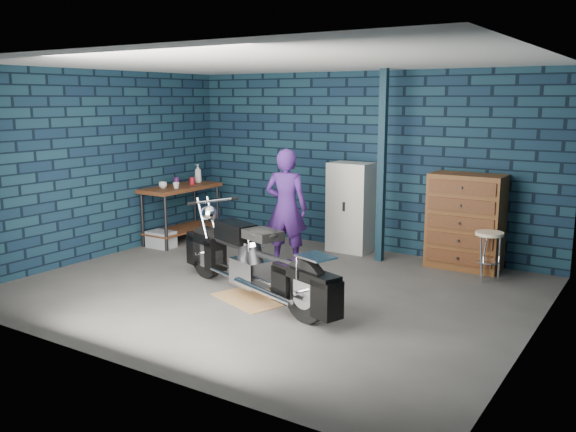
% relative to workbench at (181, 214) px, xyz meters
% --- Properties ---
extents(ground, '(6.00, 6.00, 0.00)m').
position_rel_workbench_xyz_m(ground, '(2.68, -1.34, -0.46)').
color(ground, '#54514E').
rests_on(ground, ground).
extents(room_walls, '(6.02, 5.01, 2.71)m').
position_rel_workbench_xyz_m(room_walls, '(2.68, -0.78, 1.45)').
color(room_walls, '#0F2034').
rests_on(room_walls, ground).
extents(support_post, '(0.10, 0.10, 2.70)m').
position_rel_workbench_xyz_m(support_post, '(3.23, 0.61, 0.90)').
color(support_post, '#112836').
rests_on(support_post, ground).
extents(workbench, '(0.60, 1.40, 0.91)m').
position_rel_workbench_xyz_m(workbench, '(0.00, 0.00, 0.00)').
color(workbench, brown).
rests_on(workbench, ground).
extents(drip_mat, '(1.05, 0.92, 0.01)m').
position_rel_workbench_xyz_m(drip_mat, '(2.70, -1.74, -0.45)').
color(drip_mat, '#946440').
rests_on(drip_mat, ground).
extents(motorcycle, '(2.49, 1.42, 1.06)m').
position_rel_workbench_xyz_m(motorcycle, '(2.70, -1.74, 0.08)').
color(motorcycle, black).
rests_on(motorcycle, ground).
extents(person, '(0.68, 0.53, 1.63)m').
position_rel_workbench_xyz_m(person, '(2.23, -0.30, 0.36)').
color(person, '#401D6F').
rests_on(person, ground).
extents(storage_bin, '(0.41, 0.29, 0.26)m').
position_rel_workbench_xyz_m(storage_bin, '(0.02, -0.50, -0.33)').
color(storage_bin, '#96999E').
rests_on(storage_bin, ground).
extents(locker, '(0.63, 0.45, 1.35)m').
position_rel_workbench_xyz_m(locker, '(2.61, 0.89, 0.22)').
color(locker, beige).
rests_on(locker, ground).
extents(tool_chest, '(0.97, 0.54, 1.30)m').
position_rel_workbench_xyz_m(tool_chest, '(4.36, 0.89, 0.19)').
color(tool_chest, brown).
rests_on(tool_chest, ground).
extents(shop_stool, '(0.39, 0.39, 0.64)m').
position_rel_workbench_xyz_m(shop_stool, '(4.80, 0.44, -0.14)').
color(shop_stool, beige).
rests_on(shop_stool, ground).
extents(cup_a, '(0.15, 0.15, 0.10)m').
position_rel_workbench_xyz_m(cup_a, '(-0.06, -0.34, 0.51)').
color(cup_a, beige).
rests_on(cup_a, workbench).
extents(cup_b, '(0.12, 0.12, 0.10)m').
position_rel_workbench_xyz_m(cup_b, '(0.13, -0.24, 0.50)').
color(cup_b, beige).
rests_on(cup_b, workbench).
extents(mug_purple, '(0.10, 0.10, 0.12)m').
position_rel_workbench_xyz_m(mug_purple, '(-0.17, 0.10, 0.51)').
color(mug_purple, '#591965').
rests_on(mug_purple, workbench).
extents(mug_red, '(0.10, 0.10, 0.12)m').
position_rel_workbench_xyz_m(mug_red, '(0.06, 0.22, 0.52)').
color(mug_red, maroon).
rests_on(mug_red, workbench).
extents(bottle, '(0.13, 0.13, 0.31)m').
position_rel_workbench_xyz_m(bottle, '(-0.03, 0.47, 0.61)').
color(bottle, '#96999E').
rests_on(bottle, workbench).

